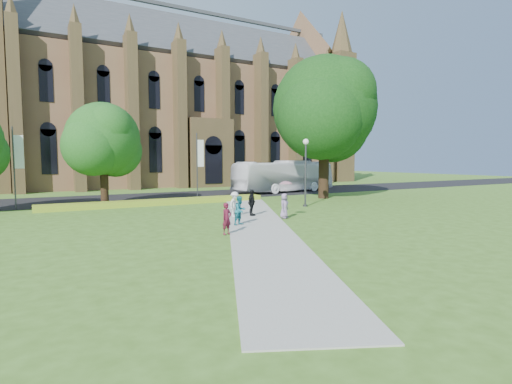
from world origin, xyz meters
TOP-DOWN VIEW (x-y plane):
  - ground at (0.00, 0.00)m, footprint 160.00×160.00m
  - road at (0.00, 20.00)m, footprint 160.00×10.00m
  - footpath at (0.00, 1.00)m, footprint 15.58×28.54m
  - flower_hedge at (-2.00, 13.20)m, footprint 18.00×1.40m
  - cathedral at (10.00, 39.73)m, footprint 52.60×18.25m
  - streetlamp at (7.50, 6.50)m, footprint 0.44×0.44m
  - large_tree at (13.00, 11.00)m, footprint 9.60×9.60m
  - street_tree_1 at (-6.00, 14.50)m, footprint 5.60×5.60m
  - banner_pole_0 at (2.11, 15.20)m, footprint 0.70×0.10m
  - banner_pole_1 at (-11.89, 15.20)m, footprint 0.70×0.10m
  - tour_coach at (13.74, 18.75)m, footprint 12.90×4.51m
  - pedestrian_0 at (-2.91, -1.10)m, footprint 0.65×0.53m
  - pedestrian_1 at (-1.05, 1.05)m, footprint 0.94×0.83m
  - pedestrian_2 at (0.14, 4.08)m, footprint 1.18×1.05m
  - pedestrian_3 at (1.26, 3.89)m, footprint 1.04×0.94m
  - pedestrian_4 at (2.50, 1.97)m, footprint 0.89×0.80m
  - parasol at (2.68, 2.07)m, footprint 0.94×0.94m

SIDE VIEW (x-z plane):
  - ground at x=0.00m, z-range 0.00..0.00m
  - road at x=0.00m, z-range 0.00..0.02m
  - footpath at x=0.00m, z-range 0.00..0.04m
  - flower_hedge at x=-2.00m, z-range 0.00..0.45m
  - pedestrian_4 at x=2.50m, z-range 0.04..1.57m
  - pedestrian_0 at x=-2.91m, z-range 0.04..1.58m
  - pedestrian_2 at x=0.14m, z-range 0.04..1.62m
  - pedestrian_1 at x=-1.05m, z-range 0.04..1.65m
  - pedestrian_3 at x=1.26m, z-range 0.04..1.74m
  - tour_coach at x=13.74m, z-range 0.02..3.54m
  - parasol at x=2.68m, z-range 1.57..2.23m
  - streetlamp at x=7.50m, z-range 0.68..5.92m
  - banner_pole_0 at x=2.11m, z-range 0.39..6.39m
  - banner_pole_1 at x=-11.89m, z-range 0.39..6.39m
  - street_tree_1 at x=-6.00m, z-range 1.20..9.25m
  - large_tree at x=13.00m, z-range 1.77..14.97m
  - cathedral at x=10.00m, z-range -1.02..26.98m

